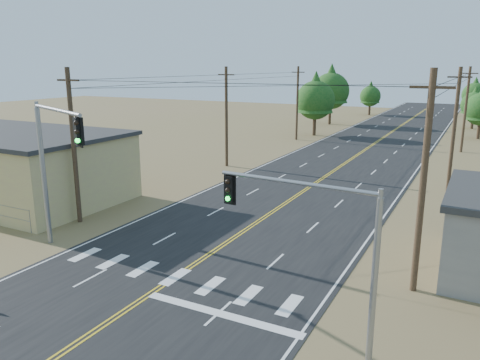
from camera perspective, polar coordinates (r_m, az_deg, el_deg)
The scene contains 14 objects.
road at distance 42.38m, azimuth 9.52°, elevation -0.15°, with size 15.00×200.00×0.02m, color black.
utility_pole_left_near at distance 31.72m, azimuth -19.62°, elevation 3.98°, with size 1.80×0.30×10.00m.
utility_pole_left_mid at distance 47.48m, azimuth -1.67°, elevation 7.78°, with size 1.80×0.30×10.00m.
utility_pole_left_far at distance 65.59m, azimuth 7.00°, elevation 9.34°, with size 1.80×0.30×10.00m.
utility_pole_right_near at distance 21.88m, azimuth 21.42°, elevation -0.29°, with size 1.80×0.30×10.00m.
utility_pole_right_mid at distance 41.56m, azimuth 24.65°, elevation 5.68°, with size 1.80×0.30×10.00m.
utility_pole_right_far at distance 61.44m, azimuth 25.81°, elevation 7.80°, with size 1.80×0.30×10.00m.
signal_mast_left at distance 26.52m, azimuth -21.96°, elevation 2.92°, with size 6.23×3.02×8.19m.
signal_mast_right at distance 15.55m, azimuth 10.34°, elevation -7.70°, with size 5.73×0.66×6.53m.
tree_left_near at distance 69.99m, azimuth 9.18°, elevation 10.06°, with size 5.63×5.63×9.39m.
tree_left_mid at distance 84.11m, azimuth 11.04°, elevation 11.05°, with size 6.30×6.30×10.50m.
tree_left_far at distance 102.40m, azimuth 15.61°, elevation 10.05°, with size 4.23×4.23×7.05m.
tree_right_mid at distance 85.55m, azimuth 26.69°, elevation 8.45°, with size 4.20×4.20×7.00m.
tree_right_far at distance 105.59m, azimuth 26.72°, elevation 9.53°, with size 4.80×4.80×8.01m.
Camera 1 is at (12.56, -9.21, 10.08)m, focal length 35.00 mm.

